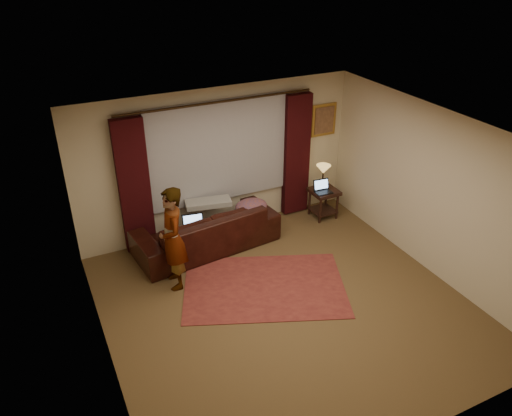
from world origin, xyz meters
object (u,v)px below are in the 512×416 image
(laptop_sofa, at_px, (194,225))
(laptop_table, at_px, (324,187))
(sofa, at_px, (206,223))
(person, at_px, (173,239))
(end_table, at_px, (323,203))
(tiffany_lamp, at_px, (323,176))

(laptop_sofa, relative_size, laptop_table, 1.13)
(sofa, distance_m, person, 1.15)
(sofa, height_order, person, person)
(sofa, height_order, end_table, sofa)
(end_table, bearing_deg, laptop_table, -130.14)
(tiffany_lamp, relative_size, person, 0.27)
(tiffany_lamp, bearing_deg, end_table, -107.80)
(laptop_sofa, xyz_separation_m, person, (-0.52, -0.57, 0.20))
(end_table, distance_m, tiffany_lamp, 0.52)
(laptop_sofa, relative_size, person, 0.23)
(end_table, bearing_deg, laptop_sofa, -174.65)
(person, bearing_deg, tiffany_lamp, 111.65)
(sofa, distance_m, laptop_sofa, 0.36)
(tiffany_lamp, distance_m, person, 3.36)
(end_table, height_order, tiffany_lamp, tiffany_lamp)
(tiffany_lamp, xyz_separation_m, person, (-3.22, -0.96, 0.04))
(tiffany_lamp, bearing_deg, person, -163.43)
(end_table, height_order, laptop_table, laptop_table)
(person, bearing_deg, sofa, 138.73)
(laptop_sofa, height_order, person, person)
(sofa, xyz_separation_m, end_table, (2.38, 0.06, -0.21))
(sofa, height_order, laptop_table, sofa)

